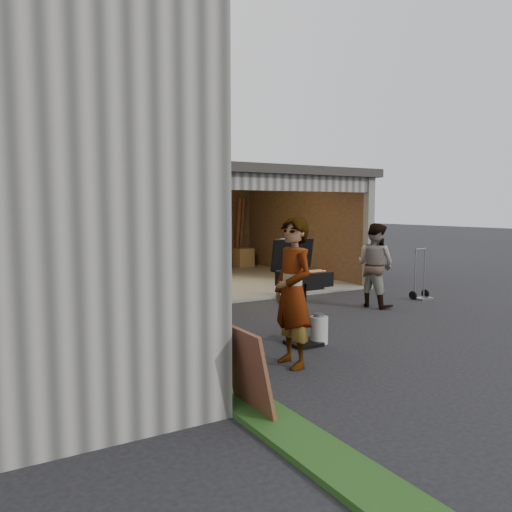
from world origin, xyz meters
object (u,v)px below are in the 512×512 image
Objects in this scene: woman at (293,293)px; man at (375,265)px; hand_truck at (421,289)px; plywood_panel at (247,371)px; bbq_grill at (303,283)px; minivan at (161,260)px; propane_tank at (319,330)px.

woman is 4.22m from man.
woman reaches higher than hand_truck.
plywood_panel is at bearing 113.33° from man.
bbq_grill is at bearing -162.58° from hand_truck.
woman is (-0.93, -7.40, 0.33)m from minivan.
minivan is 6.75m from propane_tank.
hand_truck is at bearing -97.20° from man.
bbq_grill is at bearing -85.74° from minivan.
propane_tank is (0.92, 0.66, -0.73)m from woman.
hand_truck is (4.10, 1.71, 0.01)m from propane_tank.
woman is 2.15× the size of plywood_panel.
man reaches higher than hand_truck.
minivan is at bearing 175.48° from woman.
woman reaches higher than propane_tank.
bbq_grill is at bearing 162.86° from propane_tank.
hand_truck is at bearing -44.42° from minivan.
minivan is at bearing 87.80° from bbq_grill.
hand_truck is (1.46, 0.10, -0.62)m from man.
bbq_grill is 3.84× the size of propane_tank.
plywood_panel is at bearing -47.88° from woman.
bbq_grill is 4.69m from hand_truck.
bbq_grill reaches higher than hand_truck.
minivan is at bearing 75.65° from plywood_panel.
hand_truck is (4.09, -5.02, -0.39)m from minivan.
bbq_grill is (0.68, 0.74, -0.02)m from woman.
propane_tank is at bearing 128.30° from woman.
woman is at bearing -157.91° from hand_truck.
minivan is at bearing 15.96° from man.
hand_truck is at bearing 22.69° from propane_tank.
man reaches higher than propane_tank.
propane_tank is 0.46× the size of plywood_panel.
minivan is 2.31× the size of woman.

